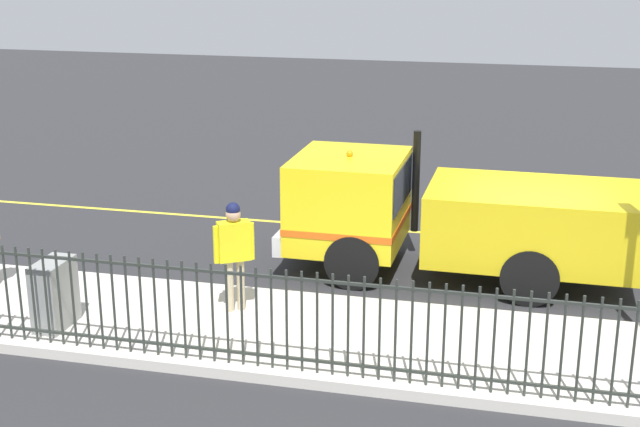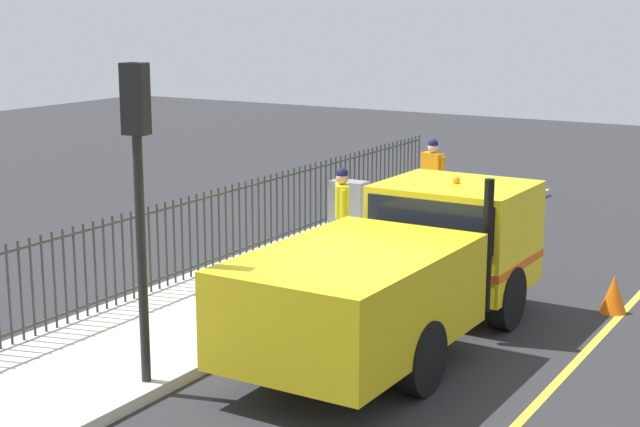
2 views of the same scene
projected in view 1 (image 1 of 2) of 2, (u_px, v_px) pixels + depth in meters
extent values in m
plane|color=#2B2B2D|center=(529.00, 284.00, 15.45)|extent=(59.66, 59.66, 0.00)
cube|color=beige|center=(525.00, 358.00, 12.50)|extent=(2.97, 27.12, 0.16)
cube|color=yellow|center=(531.00, 240.00, 17.69)|extent=(0.12, 24.41, 0.01)
cube|color=yellow|center=(349.00, 200.00, 15.88)|extent=(2.23, 1.94, 1.60)
cube|color=black|center=(349.00, 181.00, 15.78)|extent=(2.05, 1.98, 0.71)
cube|color=gold|center=(534.00, 223.00, 15.18)|extent=(2.24, 3.63, 1.23)
cube|color=silver|center=(294.00, 230.00, 16.32)|extent=(2.10, 0.22, 0.36)
cube|color=#DB5914|center=(349.00, 219.00, 15.99)|extent=(2.25, 1.96, 0.12)
cylinder|color=black|center=(353.00, 261.00, 15.14)|extent=(0.31, 0.96, 0.96)
cylinder|color=black|center=(374.00, 227.00, 16.96)|extent=(0.31, 0.96, 0.96)
cylinder|color=black|center=(530.00, 277.00, 14.44)|extent=(0.31, 0.96, 0.96)
cylinder|color=black|center=(532.00, 239.00, 16.27)|extent=(0.31, 0.96, 0.96)
sphere|color=orange|center=(350.00, 154.00, 15.63)|extent=(0.12, 0.12, 0.12)
cylinder|color=black|center=(416.00, 182.00, 16.47)|extent=(0.14, 0.14, 1.92)
cube|color=yellow|center=(234.00, 241.00, 13.62)|extent=(0.46, 0.54, 0.62)
sphere|color=tan|center=(233.00, 214.00, 13.49)|extent=(0.23, 0.23, 0.23)
sphere|color=#14193F|center=(233.00, 209.00, 13.47)|extent=(0.22, 0.22, 0.22)
cylinder|color=tan|center=(230.00, 286.00, 13.81)|extent=(0.12, 0.12, 0.84)
cylinder|color=tan|center=(241.00, 284.00, 13.86)|extent=(0.12, 0.12, 0.84)
cylinder|color=yellow|center=(216.00, 245.00, 13.54)|extent=(0.09, 0.09, 0.59)
cylinder|color=yellow|center=(252.00, 241.00, 13.71)|extent=(0.09, 0.09, 0.59)
cylinder|color=#2D332D|center=(7.00, 292.00, 12.74)|extent=(0.04, 0.04, 1.44)
cylinder|color=#2D332D|center=(20.00, 294.00, 12.69)|extent=(0.04, 0.04, 1.44)
cylinder|color=#2D332D|center=(33.00, 295.00, 12.64)|extent=(0.04, 0.04, 1.44)
cylinder|color=#2D332D|center=(46.00, 296.00, 12.60)|extent=(0.04, 0.04, 1.44)
cylinder|color=#2D332D|center=(60.00, 298.00, 12.55)|extent=(0.04, 0.04, 1.44)
cylinder|color=#2D332D|center=(73.00, 299.00, 12.50)|extent=(0.04, 0.04, 1.44)
cylinder|color=#2D332D|center=(86.00, 300.00, 12.46)|extent=(0.04, 0.04, 1.44)
cylinder|color=#2D332D|center=(100.00, 302.00, 12.41)|extent=(0.04, 0.04, 1.44)
cylinder|color=#2D332D|center=(114.00, 303.00, 12.36)|extent=(0.04, 0.04, 1.44)
cylinder|color=#2D332D|center=(128.00, 304.00, 12.31)|extent=(0.04, 0.04, 1.44)
cylinder|color=#2D332D|center=(141.00, 306.00, 12.27)|extent=(0.04, 0.04, 1.44)
cylinder|color=#2D332D|center=(155.00, 307.00, 12.22)|extent=(0.04, 0.04, 1.44)
cylinder|color=#2D332D|center=(170.00, 309.00, 12.17)|extent=(0.04, 0.04, 1.44)
cylinder|color=#2D332D|center=(184.00, 310.00, 12.13)|extent=(0.04, 0.04, 1.44)
cylinder|color=#2D332D|center=(198.00, 312.00, 12.08)|extent=(0.04, 0.04, 1.44)
cylinder|color=#2D332D|center=(213.00, 313.00, 12.03)|extent=(0.04, 0.04, 1.44)
cylinder|color=#2D332D|center=(227.00, 314.00, 11.98)|extent=(0.04, 0.04, 1.44)
cylinder|color=#2D332D|center=(242.00, 316.00, 11.94)|extent=(0.04, 0.04, 1.44)
cylinder|color=#2D332D|center=(257.00, 317.00, 11.89)|extent=(0.04, 0.04, 1.44)
cylinder|color=#2D332D|center=(272.00, 319.00, 11.84)|extent=(0.04, 0.04, 1.44)
cylinder|color=#2D332D|center=(287.00, 320.00, 11.79)|extent=(0.04, 0.04, 1.44)
cylinder|color=#2D332D|center=(302.00, 322.00, 11.75)|extent=(0.04, 0.04, 1.44)
cylinder|color=#2D332D|center=(317.00, 323.00, 11.70)|extent=(0.04, 0.04, 1.44)
cylinder|color=#2D332D|center=(333.00, 325.00, 11.65)|extent=(0.04, 0.04, 1.44)
cylinder|color=#2D332D|center=(348.00, 326.00, 11.61)|extent=(0.04, 0.04, 1.44)
cylinder|color=#2D332D|center=(364.00, 328.00, 11.56)|extent=(0.04, 0.04, 1.44)
cylinder|color=#2D332D|center=(380.00, 330.00, 11.51)|extent=(0.04, 0.04, 1.44)
cylinder|color=#2D332D|center=(396.00, 331.00, 11.46)|extent=(0.04, 0.04, 1.44)
cylinder|color=#2D332D|center=(412.00, 333.00, 11.42)|extent=(0.04, 0.04, 1.44)
cylinder|color=#2D332D|center=(428.00, 334.00, 11.37)|extent=(0.04, 0.04, 1.44)
cylinder|color=#2D332D|center=(444.00, 336.00, 11.32)|extent=(0.04, 0.04, 1.44)
cylinder|color=#2D332D|center=(461.00, 338.00, 11.28)|extent=(0.04, 0.04, 1.44)
cylinder|color=#2D332D|center=(477.00, 339.00, 11.23)|extent=(0.04, 0.04, 1.44)
cylinder|color=#2D332D|center=(494.00, 341.00, 11.18)|extent=(0.04, 0.04, 1.44)
cylinder|color=#2D332D|center=(511.00, 343.00, 11.13)|extent=(0.04, 0.04, 1.44)
cylinder|color=#2D332D|center=(528.00, 344.00, 11.09)|extent=(0.04, 0.04, 1.44)
cylinder|color=#2D332D|center=(545.00, 346.00, 11.04)|extent=(0.04, 0.04, 1.44)
cylinder|color=#2D332D|center=(562.00, 348.00, 10.99)|extent=(0.04, 0.04, 1.44)
cylinder|color=#2D332D|center=(580.00, 350.00, 10.94)|extent=(0.04, 0.04, 1.44)
cylinder|color=#2D332D|center=(597.00, 351.00, 10.90)|extent=(0.04, 0.04, 1.44)
cylinder|color=#2D332D|center=(615.00, 353.00, 10.85)|extent=(0.04, 0.04, 1.44)
cylinder|color=#2D332D|center=(633.00, 355.00, 10.80)|extent=(0.04, 0.04, 1.44)
cube|color=#2D332D|center=(531.00, 300.00, 10.91)|extent=(0.04, 23.05, 0.04)
cube|color=#2D332D|center=(525.00, 384.00, 11.25)|extent=(0.04, 23.05, 0.04)
cube|color=gray|center=(54.00, 294.00, 13.21)|extent=(0.77, 0.41, 1.04)
cone|color=orange|center=(309.00, 213.00, 18.49)|extent=(0.42, 0.42, 0.61)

